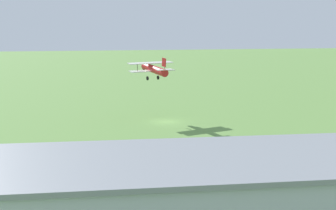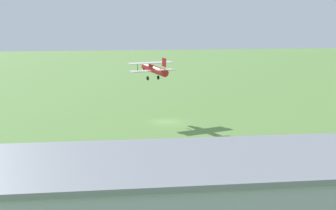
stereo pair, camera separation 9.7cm
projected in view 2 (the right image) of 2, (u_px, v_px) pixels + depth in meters
The scene contains 5 objects.
ground_plane at pixel (166, 122), 71.43m from camera, with size 400.00×400.00×0.00m, color #608C42.
hangar at pixel (221, 198), 31.86m from camera, with size 36.69×12.69×6.04m.
biplane at pixel (154, 69), 73.21m from camera, with size 7.90×7.97×3.75m.
person_walking_on_apron at pixel (301, 154), 50.36m from camera, with size 0.50×0.50×1.76m.
person_crossing_taxiway at pixel (14, 183), 41.67m from camera, with size 0.54×0.54×1.57m.
Camera 2 is at (12.23, 68.83, 14.88)m, focal length 49.48 mm.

